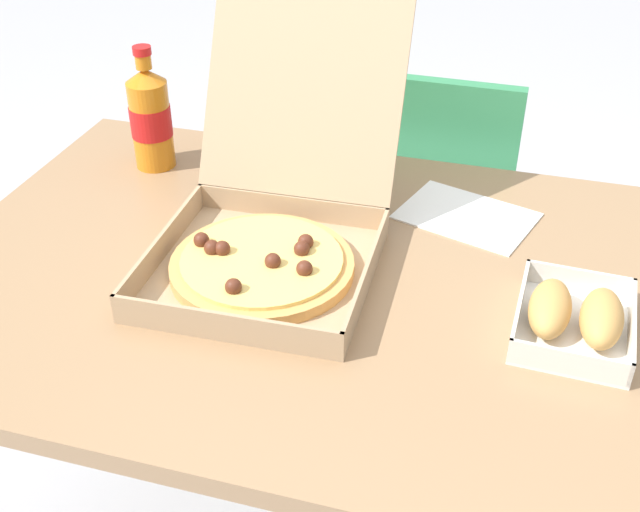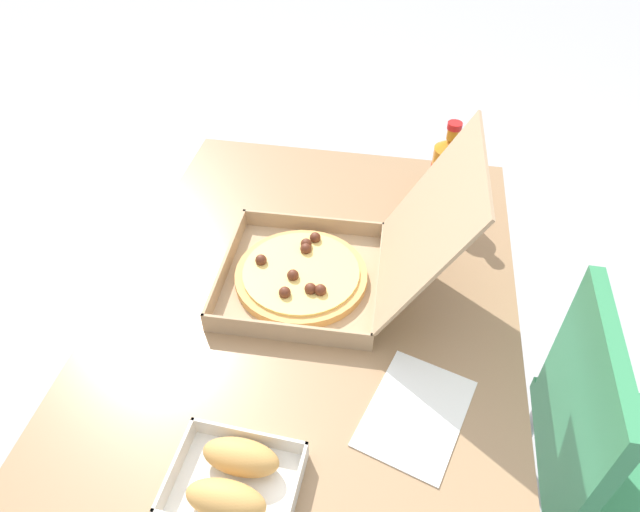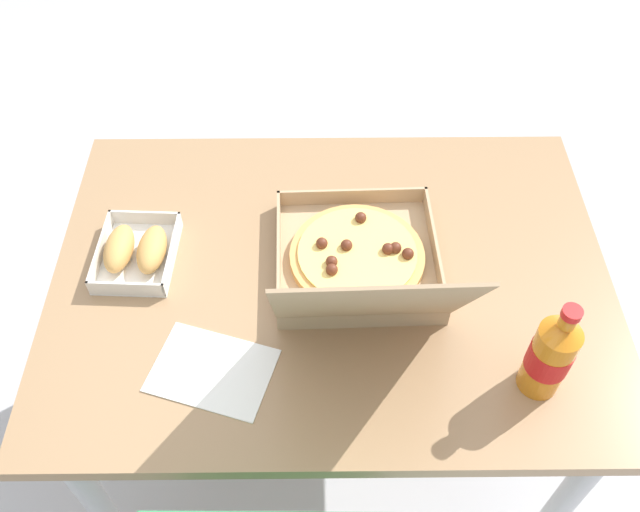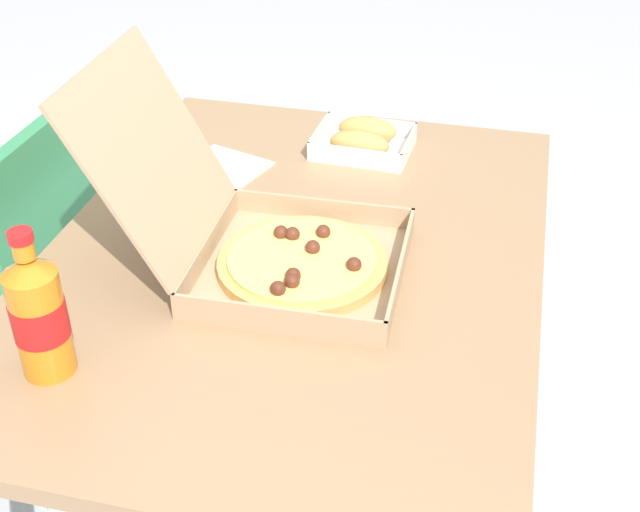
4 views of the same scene
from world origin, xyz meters
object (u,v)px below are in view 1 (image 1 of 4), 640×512
pizza_box_open (270,232)px  paper_menu (467,216)px  cola_bottle (150,117)px  bread_side_box (575,316)px  chair (430,207)px

pizza_box_open → paper_menu: (0.27, 0.21, -0.05)m
pizza_box_open → cola_bottle: (-0.30, 0.23, 0.05)m
bread_side_box → paper_menu: size_ratio=0.94×
chair → pizza_box_open: bearing=-104.1°
pizza_box_open → paper_menu: 0.34m
bread_side_box → cola_bottle: size_ratio=0.88×
chair → cola_bottle: bearing=-139.6°
bread_side_box → paper_menu: bread_side_box is taller
chair → bread_side_box: bearing=-67.2°
bread_side_box → cola_bottle: cola_bottle is taller
chair → pizza_box_open: pizza_box_open is taller
pizza_box_open → bread_side_box: (0.44, -0.05, -0.02)m
chair → paper_menu: bearing=-75.0°
bread_side_box → cola_bottle: (-0.75, 0.29, 0.07)m
pizza_box_open → cola_bottle: pizza_box_open is taller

